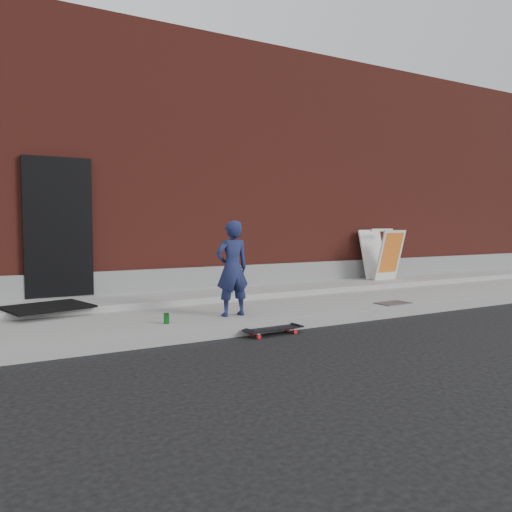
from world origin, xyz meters
TOP-DOWN VIEW (x-y plane):
  - ground at (0.00, 0.00)m, footprint 80.00×80.00m
  - sidewalk at (0.00, 1.50)m, footprint 20.00×3.00m
  - apron at (0.00, 2.40)m, footprint 20.00×1.20m
  - building at (-0.00, 6.99)m, footprint 20.00×8.10m
  - child at (-0.61, 0.65)m, footprint 0.49×0.33m
  - skateboard at (-0.39, -0.12)m, footprint 0.82×0.24m
  - pizza_sign at (3.95, 2.50)m, footprint 0.73×0.84m
  - soda_can at (-1.61, 0.56)m, footprint 0.08×0.08m
  - doormat at (-2.90, 2.00)m, footprint 1.29×1.14m
  - utility_plate at (2.18, 0.34)m, footprint 0.57×0.38m

SIDE VIEW (x-z plane):
  - ground at x=0.00m, z-range 0.00..0.00m
  - sidewalk at x=0.00m, z-range 0.00..0.15m
  - skateboard at x=-0.39m, z-range 0.03..0.12m
  - utility_plate at x=2.18m, z-range 0.15..0.17m
  - apron at x=0.00m, z-range 0.15..0.25m
  - soda_can at x=-1.61m, z-range 0.15..0.29m
  - doormat at x=-2.90m, z-range 0.25..0.28m
  - pizza_sign at x=3.95m, z-range 0.25..1.35m
  - child at x=-0.61m, z-range 0.15..1.50m
  - building at x=0.00m, z-range 0.00..5.00m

